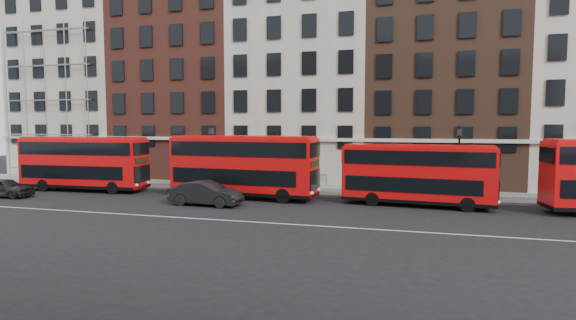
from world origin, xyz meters
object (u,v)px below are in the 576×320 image
(bus_c, at_px, (417,173))
(car_front, at_px, (206,193))
(bus_a, at_px, (84,162))
(car_rear, at_px, (5,188))
(bus_b, at_px, (243,165))

(bus_c, relative_size, car_front, 2.00)
(bus_a, relative_size, car_front, 2.14)
(car_rear, height_order, car_front, car_front)
(bus_c, distance_m, car_front, 14.38)
(bus_a, height_order, car_rear, bus_a)
(bus_b, height_order, car_front, bus_b)
(bus_c, height_order, car_front, bus_c)
(car_rear, bearing_deg, bus_a, -42.79)
(bus_a, xyz_separation_m, car_rear, (-3.48, -4.45, -1.67))
(bus_b, xyz_separation_m, bus_c, (12.52, 0.00, -0.28))
(car_rear, bearing_deg, bus_c, -86.33)
(car_rear, xyz_separation_m, car_front, (16.27, 0.93, 0.09))
(bus_a, bearing_deg, bus_b, -2.30)
(bus_a, relative_size, bus_c, 1.07)
(bus_c, bearing_deg, car_front, -160.31)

